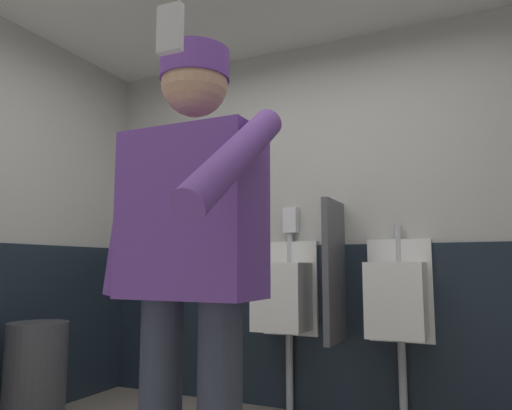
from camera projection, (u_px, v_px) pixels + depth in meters
The scene contains 9 objects.
wall_back at pixel (331, 220), 3.41m from camera, with size 4.23×0.12×2.61m, color #B2B2AD.
wainscot_band_back at pixel (330, 328), 3.25m from camera, with size 3.63×0.03×1.12m, color #19232D.
urinal_left at pixel (284, 296), 3.26m from camera, with size 0.40×0.34×1.24m.
urinal_middle at pixel (398, 299), 2.95m from camera, with size 0.40×0.34×1.24m.
privacy_divider_panel at pixel (334, 270), 3.06m from camera, with size 0.04×0.40×0.90m, color #4C4C51.
person at pixel (190, 252), 1.57m from camera, with size 0.68×0.60×1.71m.
cell_phone at pixel (170, 29), 1.07m from camera, with size 0.06×0.02×0.11m, color silver.
trash_bin at pixel (35, 377), 2.85m from camera, with size 0.35×0.35×0.64m, color #38383D.
soap_dispenser at pixel (291, 220), 3.43m from camera, with size 0.10×0.07×0.18m, color silver.
Camera 1 is at (0.95, -1.57, 0.98)m, focal length 33.67 mm.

